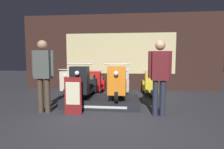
{
  "coord_description": "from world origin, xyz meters",
  "views": [
    {
      "loc": [
        0.43,
        -3.32,
        1.32
      ],
      "look_at": [
        -0.14,
        2.34,
        0.81
      ],
      "focal_mm": 28.0,
      "sensor_mm": 36.0,
      "label": 1
    }
  ],
  "objects_px": {
    "scooter_backrow_0": "(72,83)",
    "scooter_backrow_3": "(150,84)",
    "person_right_browsing": "(160,73)",
    "price_sign_board": "(73,96)",
    "scooter_display_right": "(118,84)",
    "scooter_display_left": "(85,83)",
    "scooter_backrow_1": "(97,84)",
    "person_left_browsing": "(43,71)",
    "scooter_backrow_2": "(123,84)"
  },
  "relations": [
    {
      "from": "scooter_backrow_3",
      "to": "person_left_browsing",
      "type": "distance_m",
      "value": 3.81
    },
    {
      "from": "scooter_display_right",
      "to": "price_sign_board",
      "type": "height_order",
      "value": "scooter_display_right"
    },
    {
      "from": "scooter_display_right",
      "to": "price_sign_board",
      "type": "distance_m",
      "value": 1.3
    },
    {
      "from": "scooter_display_left",
      "to": "scooter_backrow_2",
      "type": "distance_m",
      "value": 2.04
    },
    {
      "from": "scooter_display_left",
      "to": "person_right_browsing",
      "type": "xyz_separation_m",
      "value": [
        1.93,
        -0.7,
        0.37
      ]
    },
    {
      "from": "price_sign_board",
      "to": "scooter_display_left",
      "type": "bearing_deg",
      "value": 84.93
    },
    {
      "from": "scooter_backrow_1",
      "to": "scooter_backrow_3",
      "type": "height_order",
      "value": "same"
    },
    {
      "from": "person_left_browsing",
      "to": "person_right_browsing",
      "type": "bearing_deg",
      "value": 0.0
    },
    {
      "from": "scooter_display_left",
      "to": "scooter_backrow_3",
      "type": "bearing_deg",
      "value": 41.15
    },
    {
      "from": "scooter_backrow_3",
      "to": "person_right_browsing",
      "type": "relative_size",
      "value": 0.87
    },
    {
      "from": "scooter_display_right",
      "to": "person_right_browsing",
      "type": "bearing_deg",
      "value": -35.31
    },
    {
      "from": "price_sign_board",
      "to": "scooter_backrow_2",
      "type": "bearing_deg",
      "value": 67.04
    },
    {
      "from": "scooter_backrow_0",
      "to": "scooter_backrow_1",
      "type": "distance_m",
      "value": 0.99
    },
    {
      "from": "scooter_display_left",
      "to": "scooter_backrow_0",
      "type": "height_order",
      "value": "scooter_display_left"
    },
    {
      "from": "scooter_backrow_0",
      "to": "person_left_browsing",
      "type": "distance_m",
      "value": 2.54
    },
    {
      "from": "scooter_display_left",
      "to": "person_right_browsing",
      "type": "distance_m",
      "value": 2.09
    },
    {
      "from": "scooter_backrow_1",
      "to": "scooter_display_left",
      "type": "bearing_deg",
      "value": -90.61
    },
    {
      "from": "scooter_backrow_2",
      "to": "scooter_backrow_3",
      "type": "bearing_deg",
      "value": 0.0
    },
    {
      "from": "scooter_display_right",
      "to": "person_left_browsing",
      "type": "bearing_deg",
      "value": -158.36
    },
    {
      "from": "person_left_browsing",
      "to": "price_sign_board",
      "type": "relative_size",
      "value": 1.98
    },
    {
      "from": "scooter_backrow_1",
      "to": "scooter_backrow_2",
      "type": "xyz_separation_m",
      "value": [
        0.99,
        0.0,
        0.0
      ]
    },
    {
      "from": "person_right_browsing",
      "to": "scooter_display_left",
      "type": "bearing_deg",
      "value": 159.96
    },
    {
      "from": "scooter_display_left",
      "to": "scooter_backrow_1",
      "type": "relative_size",
      "value": 1.0
    },
    {
      "from": "scooter_display_right",
      "to": "scooter_backrow_3",
      "type": "xyz_separation_m",
      "value": [
        1.07,
        1.75,
        -0.25
      ]
    },
    {
      "from": "scooter_backrow_2",
      "to": "scooter_backrow_1",
      "type": "bearing_deg",
      "value": 180.0
    },
    {
      "from": "scooter_display_right",
      "to": "scooter_backrow_1",
      "type": "height_order",
      "value": "scooter_display_right"
    },
    {
      "from": "scooter_backrow_0",
      "to": "person_left_browsing",
      "type": "bearing_deg",
      "value": -86.86
    },
    {
      "from": "scooter_backrow_2",
      "to": "scooter_display_left",
      "type": "bearing_deg",
      "value": -120.0
    },
    {
      "from": "scooter_display_right",
      "to": "person_left_browsing",
      "type": "xyz_separation_m",
      "value": [
        -1.78,
        -0.7,
        0.4
      ]
    },
    {
      "from": "scooter_display_right",
      "to": "price_sign_board",
      "type": "xyz_separation_m",
      "value": [
        -1.01,
        -0.8,
        -0.18
      ]
    },
    {
      "from": "person_left_browsing",
      "to": "person_right_browsing",
      "type": "height_order",
      "value": "person_left_browsing"
    },
    {
      "from": "scooter_display_left",
      "to": "scooter_backrow_0",
      "type": "distance_m",
      "value": 2.02
    },
    {
      "from": "scooter_backrow_2",
      "to": "person_right_browsing",
      "type": "relative_size",
      "value": 0.87
    },
    {
      "from": "scooter_backrow_3",
      "to": "person_right_browsing",
      "type": "distance_m",
      "value": 2.53
    },
    {
      "from": "scooter_backrow_2",
      "to": "scooter_backrow_3",
      "type": "relative_size",
      "value": 1.0
    },
    {
      "from": "scooter_backrow_0",
      "to": "person_left_browsing",
      "type": "xyz_separation_m",
      "value": [
        0.13,
        -2.45,
        0.65
      ]
    },
    {
      "from": "person_right_browsing",
      "to": "price_sign_board",
      "type": "bearing_deg",
      "value": -177.16
    },
    {
      "from": "scooter_backrow_0",
      "to": "scooter_backrow_3",
      "type": "distance_m",
      "value": 2.98
    },
    {
      "from": "scooter_backrow_3",
      "to": "person_left_browsing",
      "type": "relative_size",
      "value": 0.85
    },
    {
      "from": "scooter_backrow_0",
      "to": "price_sign_board",
      "type": "height_order",
      "value": "scooter_backrow_0"
    },
    {
      "from": "scooter_backrow_1",
      "to": "person_left_browsing",
      "type": "distance_m",
      "value": 2.68
    },
    {
      "from": "scooter_backrow_2",
      "to": "person_right_browsing",
      "type": "bearing_deg",
      "value": -69.42
    },
    {
      "from": "scooter_display_right",
      "to": "scooter_backrow_3",
      "type": "relative_size",
      "value": 1.0
    },
    {
      "from": "price_sign_board",
      "to": "scooter_backrow_3",
      "type": "bearing_deg",
      "value": 50.93
    },
    {
      "from": "person_right_browsing",
      "to": "price_sign_board",
      "type": "distance_m",
      "value": 2.08
    },
    {
      "from": "scooter_backrow_1",
      "to": "person_right_browsing",
      "type": "relative_size",
      "value": 0.87
    },
    {
      "from": "scooter_backrow_3",
      "to": "scooter_backrow_2",
      "type": "bearing_deg",
      "value": 180.0
    },
    {
      "from": "scooter_display_left",
      "to": "person_right_browsing",
      "type": "height_order",
      "value": "person_right_browsing"
    },
    {
      "from": "scooter_backrow_1",
      "to": "scooter_backrow_3",
      "type": "bearing_deg",
      "value": 0.0
    },
    {
      "from": "scooter_backrow_0",
      "to": "scooter_backrow_2",
      "type": "height_order",
      "value": "same"
    }
  ]
}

